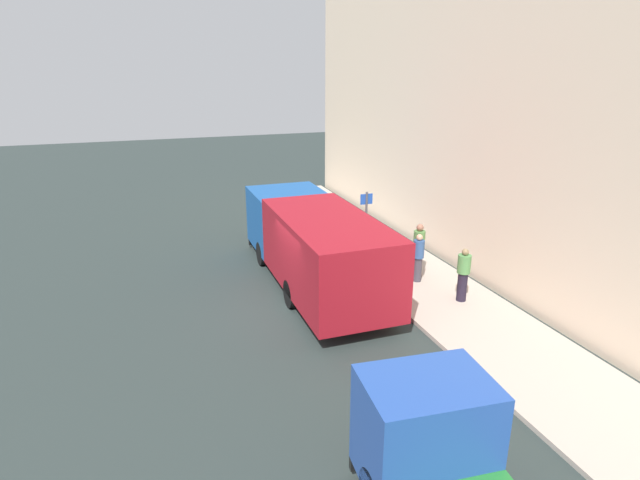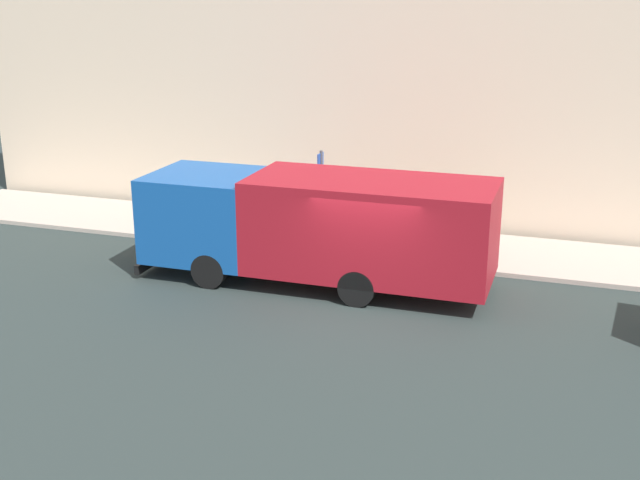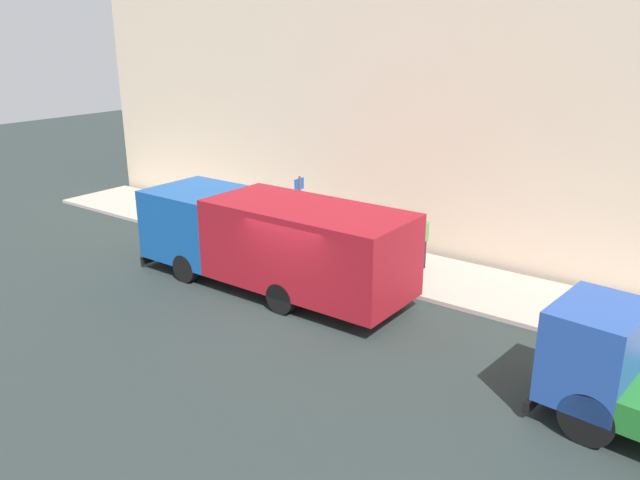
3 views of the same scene
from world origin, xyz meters
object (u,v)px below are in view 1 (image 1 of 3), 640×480
object	(u,v)px
pedestrian_standing	(463,274)
street_sign_post	(366,224)
large_utility_truck	(313,242)
pedestrian_walking	(419,248)
pedestrian_third	(418,257)

from	to	relation	value
pedestrian_standing	street_sign_post	size ratio (longest dim) A/B	0.61
street_sign_post	pedestrian_standing	bearing A→B (deg)	-64.64
large_utility_truck	street_sign_post	xyz separation A→B (m)	(2.13, 0.61, 0.22)
large_utility_truck	street_sign_post	size ratio (longest dim) A/B	3.15
pedestrian_walking	large_utility_truck	bearing A→B (deg)	3.11
pedestrian_standing	pedestrian_third	distance (m)	1.84
pedestrian_standing	pedestrian_third	xyz separation A→B (m)	(-0.52, 1.77, -0.02)
pedestrian_walking	pedestrian_standing	distance (m)	2.26
pedestrian_third	street_sign_post	xyz separation A→B (m)	(-1.13, 1.71, 0.75)
large_utility_truck	pedestrian_standing	xyz separation A→B (m)	(3.78, -2.87, -0.52)
pedestrian_third	street_sign_post	size ratio (longest dim) A/B	0.60
pedestrian_walking	street_sign_post	distance (m)	1.98
large_utility_truck	pedestrian_standing	bearing A→B (deg)	-37.18
pedestrian_walking	pedestrian_third	distance (m)	0.56
pedestrian_walking	street_sign_post	size ratio (longest dim) A/B	0.66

